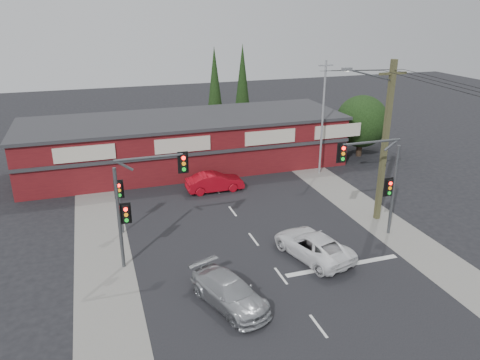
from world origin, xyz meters
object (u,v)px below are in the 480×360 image
object	(u,v)px
white_suv	(313,245)
silver_suv	(229,292)
red_sedan	(215,182)
utility_pole	(384,138)
shop_building	(185,142)

from	to	relation	value
white_suv	silver_suv	bearing A→B (deg)	11.42
red_sedan	utility_pole	bearing A→B (deg)	-133.01
red_sedan	shop_building	xyz separation A→B (m)	(-0.83, 6.18, 1.44)
white_suv	utility_pole	world-z (taller)	utility_pole
shop_building	silver_suv	bearing A→B (deg)	-96.25
silver_suv	red_sedan	xyz separation A→B (m)	(3.00, 13.70, 0.03)
white_suv	red_sedan	xyz separation A→B (m)	(-2.56, 10.91, 0.01)
silver_suv	shop_building	size ratio (longest dim) A/B	0.17
red_sedan	shop_building	bearing A→B (deg)	7.14
silver_suv	shop_building	bearing A→B (deg)	64.38
silver_suv	utility_pole	world-z (taller)	utility_pole
white_suv	utility_pole	bearing A→B (deg)	-167.84
white_suv	shop_building	world-z (taller)	shop_building
silver_suv	utility_pole	xyz separation A→B (m)	(11.54, 5.88, 4.73)
white_suv	red_sedan	size ratio (longest dim) A/B	1.17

